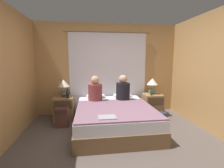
# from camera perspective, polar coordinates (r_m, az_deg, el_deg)

# --- Properties ---
(ground_plane) EXTENTS (16.00, 16.00, 0.00)m
(ground_plane) POSITION_cam_1_polar(r_m,az_deg,el_deg) (2.95, 3.65, -22.36)
(ground_plane) COLOR #564C47
(wall_back) EXTENTS (4.00, 0.06, 2.50)m
(wall_back) POSITION_cam_1_polar(r_m,az_deg,el_deg) (4.60, -1.43, 5.28)
(wall_back) COLOR tan
(wall_back) RESTS_ON ground_plane
(curtain_panel) EXTENTS (2.33, 0.03, 2.26)m
(curtain_panel) POSITION_cam_1_polar(r_m,az_deg,el_deg) (4.55, -1.33, 3.71)
(curtain_panel) COLOR silver
(curtain_panel) RESTS_ON ground_plane
(bed) EXTENTS (1.64, 2.05, 0.50)m
(bed) POSITION_cam_1_polar(r_m,az_deg,el_deg) (3.69, 0.67, -11.53)
(bed) COLOR brown
(bed) RESTS_ON ground_plane
(nightstand_left) EXTENTS (0.48, 0.47, 0.58)m
(nightstand_left) POSITION_cam_1_polar(r_m,az_deg,el_deg) (4.36, -16.41, -8.07)
(nightstand_left) COLOR #937047
(nightstand_left) RESTS_ON ground_plane
(nightstand_right) EXTENTS (0.48, 0.47, 0.58)m
(nightstand_right) POSITION_cam_1_polar(r_m,az_deg,el_deg) (4.63, 13.97, -6.99)
(nightstand_right) COLOR #937047
(nightstand_right) RESTS_ON ground_plane
(lamp_left) EXTENTS (0.30, 0.30, 0.43)m
(lamp_left) POSITION_cam_1_polar(r_m,az_deg,el_deg) (4.29, -16.62, -0.58)
(lamp_left) COLOR slate
(lamp_left) RESTS_ON nightstand_left
(lamp_right) EXTENTS (0.30, 0.30, 0.43)m
(lamp_right) POSITION_cam_1_polar(r_m,az_deg,el_deg) (4.57, 13.97, 0.06)
(lamp_right) COLOR slate
(lamp_right) RESTS_ON nightstand_right
(pillow_left) EXTENTS (0.51, 0.28, 0.12)m
(pillow_left) POSITION_cam_1_polar(r_m,az_deg,el_deg) (4.38, -5.67, -4.11)
(pillow_left) COLOR white
(pillow_left) RESTS_ON bed
(pillow_right) EXTENTS (0.51, 0.28, 0.12)m
(pillow_right) POSITION_cam_1_polar(r_m,az_deg,el_deg) (4.46, 3.66, -3.84)
(pillow_right) COLOR white
(pillow_right) RESTS_ON bed
(blanket_on_bed) EXTENTS (1.58, 1.46, 0.03)m
(blanket_on_bed) POSITION_cam_1_polar(r_m,az_deg,el_deg) (3.36, 1.36, -8.81)
(blanket_on_bed) COLOR slate
(blanket_on_bed) RESTS_ON bed
(person_left_in_bed) EXTENTS (0.34, 0.34, 0.63)m
(person_left_in_bed) POSITION_cam_1_polar(r_m,az_deg,el_deg) (4.00, -5.94, -2.40)
(person_left_in_bed) COLOR brown
(person_left_in_bed) RESTS_ON bed
(person_right_in_bed) EXTENTS (0.35, 0.35, 0.65)m
(person_right_in_bed) POSITION_cam_1_polar(r_m,az_deg,el_deg) (4.08, 3.87, -2.07)
(person_right_in_bed) COLOR black
(person_right_in_bed) RESTS_ON bed
(beer_bottle_on_left_stand) EXTENTS (0.06, 0.06, 0.23)m
(beer_bottle_on_left_stand) POSITION_cam_1_polar(r_m,az_deg,el_deg) (4.13, -15.36, -3.51)
(beer_bottle_on_left_stand) COLOR black
(beer_bottle_on_left_stand) RESTS_ON nightstand_left
(beer_bottle_on_right_stand) EXTENTS (0.06, 0.06, 0.21)m
(beer_bottle_on_right_stand) POSITION_cam_1_polar(r_m,az_deg,el_deg) (4.40, 13.64, -2.88)
(beer_bottle_on_right_stand) COLOR #2D4C28
(beer_bottle_on_right_stand) RESTS_ON nightstand_right
(laptop_on_bed) EXTENTS (0.31, 0.23, 0.02)m
(laptop_on_bed) POSITION_cam_1_polar(r_m,az_deg,el_deg) (2.85, -1.73, -11.57)
(laptop_on_bed) COLOR #9EA0A5
(laptop_on_bed) RESTS_ON blanket_on_bed
(backpack_on_floor) EXTENTS (0.29, 0.22, 0.44)m
(backpack_on_floor) POSITION_cam_1_polar(r_m,az_deg,el_deg) (3.91, -17.24, -10.78)
(backpack_on_floor) COLOR brown
(backpack_on_floor) RESTS_ON ground_plane
(handbag_on_floor) EXTENTS (0.33, 0.16, 0.38)m
(handbag_on_floor) POSITION_cam_1_polar(r_m,az_deg,el_deg) (4.27, 16.42, -10.85)
(handbag_on_floor) COLOR #333D56
(handbag_on_floor) RESTS_ON ground_plane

